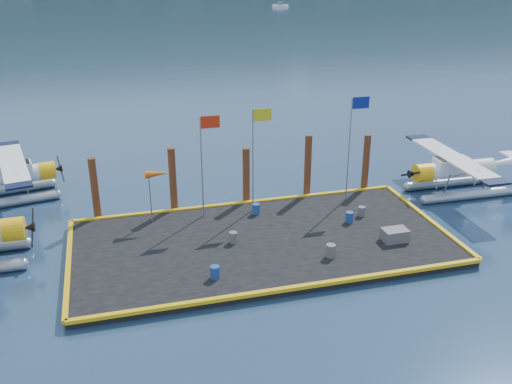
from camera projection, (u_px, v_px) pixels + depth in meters
ground at (262, 246)px, 30.85m from camera, size 4000.00×4000.00×0.00m
dock at (262, 243)px, 30.77m from camera, size 20.00×10.00×0.40m
dock_bumpers at (262, 238)px, 30.66m from camera, size 20.25×10.25×0.18m
seaplane_c at (9, 179)px, 36.10m from camera, size 8.64×9.43×3.34m
seaplane_d at (456, 172)px, 37.04m from camera, size 8.80×9.70×3.46m
drum_0 at (233, 237)px, 30.27m from camera, size 0.43×0.43×0.61m
drum_1 at (331, 251)px, 28.84m from camera, size 0.49×0.49×0.69m
drum_2 at (349, 217)px, 32.57m from camera, size 0.44×0.44×0.62m
drum_3 at (215, 272)px, 26.94m from camera, size 0.45×0.45×0.64m
drum_4 at (362, 211)px, 33.37m from camera, size 0.41×0.41×0.57m
drum_5 at (256, 209)px, 33.60m from camera, size 0.45×0.45×0.64m
crate at (395, 235)px, 30.47m from camera, size 1.33×0.89×0.67m
flagpole_red at (205, 151)px, 31.97m from camera, size 1.14×0.08×6.00m
flagpole_yellow at (256, 145)px, 32.65m from camera, size 1.14×0.08×6.20m
flagpole_blue at (353, 134)px, 34.03m from camera, size 1.14×0.08×6.50m
windsock at (157, 175)px, 31.76m from camera, size 1.40×0.44×3.12m
piling_0 at (95, 191)px, 32.82m from camera, size 0.44×0.44×4.00m
piling_1 at (173, 182)px, 33.87m from camera, size 0.44×0.44×4.20m
piling_2 at (246, 178)px, 35.03m from camera, size 0.44×0.44×3.80m
piling_3 at (308, 168)px, 35.90m from camera, size 0.44×0.44×4.30m
piling_4 at (366, 164)px, 36.93m from camera, size 0.44×0.44×4.00m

